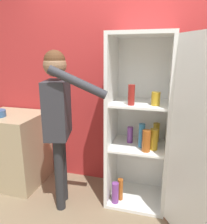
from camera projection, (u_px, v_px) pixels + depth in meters
wall_back at (130, 85)px, 2.58m from camera, size 7.00×0.06×2.55m
refrigerator at (150, 128)px, 2.22m from camera, size 1.02×1.09×1.84m
person at (58, 110)px, 2.20m from camera, size 0.71×0.50×1.67m
counter at (14, 148)px, 2.81m from camera, size 0.74×0.65×0.91m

